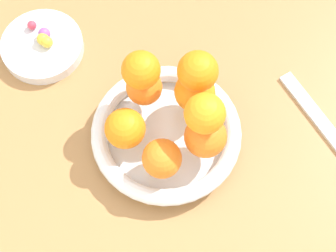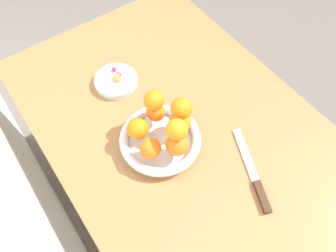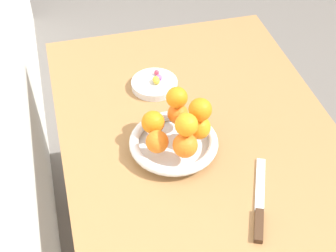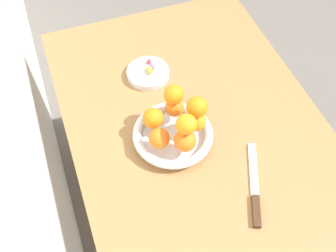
{
  "view_description": "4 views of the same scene",
  "coord_description": "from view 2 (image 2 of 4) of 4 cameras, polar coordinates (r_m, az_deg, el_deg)",
  "views": [
    {
      "loc": [
        -0.23,
        0.34,
        1.51
      ],
      "look_at": [
        -0.06,
        0.11,
        0.86
      ],
      "focal_mm": 55.0,
      "sensor_mm": 36.0,
      "label": 1
    },
    {
      "loc": [
        -0.43,
        0.34,
        1.58
      ],
      "look_at": [
        -0.07,
        0.08,
        0.87
      ],
      "focal_mm": 35.0,
      "sensor_mm": 36.0,
      "label": 2
    },
    {
      "loc": [
        -0.97,
        0.34,
        1.72
      ],
      "look_at": [
        -0.02,
        0.1,
        0.81
      ],
      "focal_mm": 55.0,
      "sensor_mm": 36.0,
      "label": 3
    },
    {
      "loc": [
        -0.71,
        0.34,
        1.76
      ],
      "look_at": [
        -0.05,
        0.11,
        0.83
      ],
      "focal_mm": 45.0,
      "sensor_mm": 36.0,
      "label": 4
    }
  ],
  "objects": [
    {
      "name": "orange_5",
      "position": [
        0.87,
        2.37,
        3.06
      ],
      "size": [
        0.06,
        0.06,
        0.06
      ],
      "primitive_type": "sphere",
      "color": "orange",
      "rests_on": "orange_1"
    },
    {
      "name": "candy_ball_2",
      "position": [
        1.08,
        -8.62,
        8.83
      ],
      "size": [
        0.02,
        0.02,
        0.02
      ],
      "primitive_type": "sphere",
      "color": "#8C4C99",
      "rests_on": "candy_dish"
    },
    {
      "name": "candy_ball_1",
      "position": [
        1.08,
        -8.92,
        8.42
      ],
      "size": [
        0.02,
        0.02,
        0.02
      ],
      "primitive_type": "sphere",
      "color": "gold",
      "rests_on": "candy_dish"
    },
    {
      "name": "fruit_bowl",
      "position": [
        0.94,
        -1.36,
        -2.42
      ],
      "size": [
        0.24,
        0.24,
        0.04
      ],
      "color": "silver",
      "rests_on": "dining_table"
    },
    {
      "name": "dining_table",
      "position": [
        1.08,
        1.28,
        -1.38
      ],
      "size": [
        1.1,
        0.76,
        0.74
      ],
      "color": "#9E7042",
      "rests_on": "ground_plane"
    },
    {
      "name": "candy_dish",
      "position": [
        1.09,
        -9.04,
        7.73
      ],
      "size": [
        0.14,
        0.14,
        0.02
      ],
      "primitive_type": "cylinder",
      "color": "silver",
      "rests_on": "dining_table"
    },
    {
      "name": "orange_0",
      "position": [
        0.88,
        1.57,
        -3.22
      ],
      "size": [
        0.06,
        0.06,
        0.06
      ],
      "primitive_type": "sphere",
      "color": "orange",
      "rests_on": "fruit_bowl"
    },
    {
      "name": "orange_7",
      "position": [
        0.83,
        1.54,
        -0.61
      ],
      "size": [
        0.06,
        0.06,
        0.06
      ],
      "primitive_type": "sphere",
      "color": "orange",
      "rests_on": "orange_0"
    },
    {
      "name": "knife",
      "position": [
        0.94,
        14.74,
        -8.42
      ],
      "size": [
        0.25,
        0.12,
        0.01
      ],
      "color": "#3F2819",
      "rests_on": "dining_table"
    },
    {
      "name": "orange_6",
      "position": [
        0.89,
        -2.49,
        4.45
      ],
      "size": [
        0.06,
        0.06,
        0.06
      ],
      "primitive_type": "sphere",
      "color": "orange",
      "rests_on": "orange_2"
    },
    {
      "name": "orange_4",
      "position": [
        0.88,
        -3.07,
        -3.93
      ],
      "size": [
        0.06,
        0.06,
        0.06
      ],
      "primitive_type": "sphere",
      "color": "orange",
      "rests_on": "fruit_bowl"
    },
    {
      "name": "candy_ball_0",
      "position": [
        1.1,
        -9.36,
        9.72
      ],
      "size": [
        0.02,
        0.02,
        0.02
      ],
      "primitive_type": "sphere",
      "color": "#C6384C",
      "rests_on": "candy_dish"
    },
    {
      "name": "orange_1",
      "position": [
        0.92,
        2.14,
        0.86
      ],
      "size": [
        0.06,
        0.06,
        0.06
      ],
      "primitive_type": "sphere",
      "color": "orange",
      "rests_on": "fruit_bowl"
    },
    {
      "name": "ground_plane",
      "position": [
        1.68,
        0.85,
        -12.79
      ],
      "size": [
        6.0,
        6.0,
        0.0
      ],
      "primitive_type": "plane",
      "color": "slate"
    },
    {
      "name": "orange_3",
      "position": [
        0.91,
        -5.23,
        -0.51
      ],
      "size": [
        0.06,
        0.06,
        0.06
      ],
      "primitive_type": "sphere",
      "color": "orange",
      "rests_on": "fruit_bowl"
    },
    {
      "name": "orange_2",
      "position": [
        0.94,
        -2.18,
        2.48
      ],
      "size": [
        0.06,
        0.06,
        0.06
      ],
      "primitive_type": "sphere",
      "color": "orange",
      "rests_on": "fruit_bowl"
    },
    {
      "name": "candy_ball_3",
      "position": [
        1.07,
        -8.67,
        8.09
      ],
      "size": [
        0.02,
        0.02,
        0.02
      ],
      "primitive_type": "sphere",
      "color": "gold",
      "rests_on": "candy_dish"
    }
  ]
}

